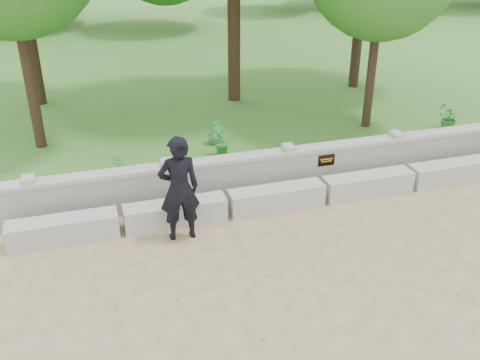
% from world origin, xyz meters
% --- Properties ---
extents(ground, '(80.00, 80.00, 0.00)m').
position_xyz_m(ground, '(0.00, 0.00, 0.00)').
color(ground, tan).
rests_on(ground, ground).
extents(lawn, '(40.00, 22.00, 0.25)m').
position_xyz_m(lawn, '(0.00, 14.00, 0.12)').
color(lawn, '#315F22').
rests_on(lawn, ground).
extents(concrete_bench, '(11.90, 0.45, 0.45)m').
position_xyz_m(concrete_bench, '(0.00, 1.90, 0.22)').
color(concrete_bench, '#A9A7A0').
rests_on(concrete_bench, ground).
extents(parapet_wall, '(12.50, 0.35, 0.90)m').
position_xyz_m(parapet_wall, '(0.00, 2.60, 0.46)').
color(parapet_wall, '#9F9D96').
rests_on(parapet_wall, ground).
extents(man_main, '(0.71, 0.64, 1.95)m').
position_xyz_m(man_main, '(-2.99, 1.42, 0.97)').
color(man_main, black).
rests_on(man_main, ground).
extents(shrub_a, '(0.38, 0.43, 0.68)m').
position_xyz_m(shrub_a, '(-3.88, 3.30, 0.59)').
color(shrub_a, '#2A7D32').
rests_on(shrub_a, lawn).
extents(shrub_b, '(0.48, 0.47, 0.69)m').
position_xyz_m(shrub_b, '(-1.53, 4.17, 0.59)').
color(shrub_b, '#2A7D32').
rests_on(shrub_b, lawn).
extents(shrub_c, '(0.69, 0.64, 0.64)m').
position_xyz_m(shrub_c, '(4.40, 3.98, 0.57)').
color(shrub_c, '#2A7D32').
rests_on(shrub_c, lawn).
extents(shrub_d, '(0.40, 0.42, 0.59)m').
position_xyz_m(shrub_d, '(-1.48, 4.87, 0.55)').
color(shrub_d, '#2A7D32').
rests_on(shrub_d, lawn).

